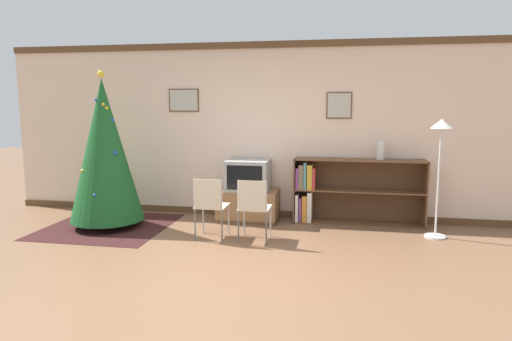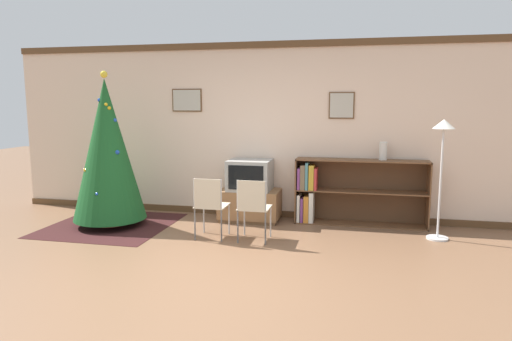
# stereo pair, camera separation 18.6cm
# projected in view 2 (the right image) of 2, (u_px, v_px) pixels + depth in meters

# --- Properties ---
(ground_plane) EXTENTS (24.00, 24.00, 0.00)m
(ground_plane) POSITION_uv_depth(u_px,v_px,m) (207.00, 274.00, 4.79)
(ground_plane) COLOR brown
(wall_back) EXTENTS (8.23, 0.11, 2.70)m
(wall_back) POSITION_uv_depth(u_px,v_px,m) (259.00, 131.00, 7.11)
(wall_back) COLOR beige
(wall_back) RESTS_ON ground_plane
(area_rug) EXTENTS (1.72, 1.76, 0.01)m
(area_rug) POSITION_uv_depth(u_px,v_px,m) (111.00, 225.00, 6.70)
(area_rug) COLOR #381919
(area_rug) RESTS_ON ground_plane
(christmas_tree) EXTENTS (1.04, 1.04, 2.22)m
(christmas_tree) POSITION_uv_depth(u_px,v_px,m) (107.00, 150.00, 6.53)
(christmas_tree) COLOR maroon
(christmas_tree) RESTS_ON area_rug
(tv_console) EXTENTS (0.90, 0.56, 0.47)m
(tv_console) POSITION_uv_depth(u_px,v_px,m) (250.00, 205.00, 6.95)
(tv_console) COLOR brown
(tv_console) RESTS_ON ground_plane
(television) EXTENTS (0.64, 0.55, 0.46)m
(television) POSITION_uv_depth(u_px,v_px,m) (250.00, 175.00, 6.88)
(television) COLOR #9E9E99
(television) RESTS_ON tv_console
(folding_chair_left) EXTENTS (0.40, 0.40, 0.82)m
(folding_chair_left) POSITION_uv_depth(u_px,v_px,m) (210.00, 204.00, 5.95)
(folding_chair_left) COLOR beige
(folding_chair_left) RESTS_ON ground_plane
(folding_chair_right) EXTENTS (0.40, 0.40, 0.82)m
(folding_chair_right) POSITION_uv_depth(u_px,v_px,m) (253.00, 206.00, 5.83)
(folding_chair_right) COLOR beige
(folding_chair_right) RESTS_ON ground_plane
(bookshelf) EXTENTS (1.90, 0.36, 0.96)m
(bookshelf) POSITION_uv_depth(u_px,v_px,m) (340.00, 192.00, 6.75)
(bookshelf) COLOR brown
(bookshelf) RESTS_ON ground_plane
(vase) EXTENTS (0.11, 0.11, 0.26)m
(vase) POSITION_uv_depth(u_px,v_px,m) (383.00, 151.00, 6.56)
(vase) COLOR silver
(vase) RESTS_ON bookshelf
(standing_lamp) EXTENTS (0.28, 0.28, 1.57)m
(standing_lamp) POSITION_uv_depth(u_px,v_px,m) (443.00, 148.00, 5.84)
(standing_lamp) COLOR silver
(standing_lamp) RESTS_ON ground_plane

